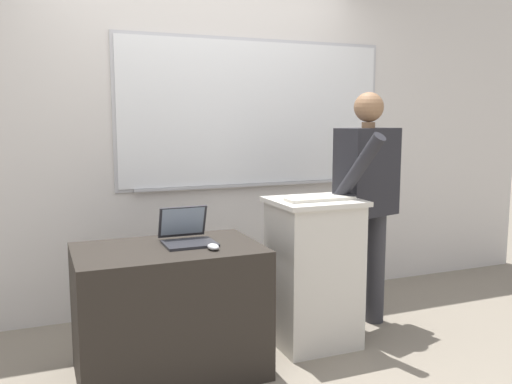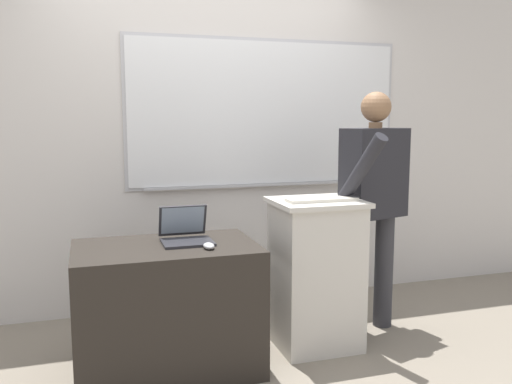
{
  "view_description": "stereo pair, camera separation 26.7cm",
  "coord_description": "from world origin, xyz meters",
  "px_view_note": "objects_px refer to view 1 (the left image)",
  "views": [
    {
      "loc": [
        -1.17,
        -2.64,
        1.47
      ],
      "look_at": [
        0.06,
        0.36,
        1.02
      ],
      "focal_mm": 38.0,
      "sensor_mm": 36.0,
      "label": 1
    },
    {
      "loc": [
        -0.92,
        -2.74,
        1.47
      ],
      "look_at": [
        0.06,
        0.36,
        1.02
      ],
      "focal_mm": 38.0,
      "sensor_mm": 36.0,
      "label": 2
    }
  ],
  "objects_px": {
    "side_desk": "(169,310)",
    "laptop": "(187,234)",
    "wireless_keyboard": "(320,199)",
    "computer_mouse_by_keyboard": "(350,196)",
    "lectern_podium": "(313,272)",
    "computer_mouse_by_laptop": "(213,247)",
    "person_presenter": "(367,193)"
  },
  "relations": [
    {
      "from": "side_desk",
      "to": "laptop",
      "type": "xyz_separation_m",
      "value": [
        0.13,
        0.07,
        0.43
      ]
    },
    {
      "from": "laptop",
      "to": "wireless_keyboard",
      "type": "height_order",
      "value": "wireless_keyboard"
    },
    {
      "from": "laptop",
      "to": "computer_mouse_by_keyboard",
      "type": "xyz_separation_m",
      "value": [
        1.06,
        -0.08,
        0.18
      ]
    },
    {
      "from": "lectern_podium",
      "to": "wireless_keyboard",
      "type": "distance_m",
      "value": 0.49
    },
    {
      "from": "computer_mouse_by_laptop",
      "to": "computer_mouse_by_keyboard",
      "type": "distance_m",
      "value": 1.0
    },
    {
      "from": "laptop",
      "to": "computer_mouse_by_laptop",
      "type": "bearing_deg",
      "value": -68.3
    },
    {
      "from": "side_desk",
      "to": "laptop",
      "type": "relative_size",
      "value": 3.33
    },
    {
      "from": "person_presenter",
      "to": "computer_mouse_by_laptop",
      "type": "height_order",
      "value": "person_presenter"
    },
    {
      "from": "person_presenter",
      "to": "wireless_keyboard",
      "type": "distance_m",
      "value": 0.51
    },
    {
      "from": "lectern_podium",
      "to": "laptop",
      "type": "xyz_separation_m",
      "value": [
        -0.83,
        0.01,
        0.32
      ]
    },
    {
      "from": "person_presenter",
      "to": "laptop",
      "type": "height_order",
      "value": "person_presenter"
    },
    {
      "from": "wireless_keyboard",
      "to": "computer_mouse_by_laptop",
      "type": "distance_m",
      "value": 0.79
    },
    {
      "from": "person_presenter",
      "to": "wireless_keyboard",
      "type": "xyz_separation_m",
      "value": [
        -0.47,
        -0.19,
        0.01
      ]
    },
    {
      "from": "person_presenter",
      "to": "computer_mouse_by_laptop",
      "type": "xyz_separation_m",
      "value": [
        -1.22,
        -0.34,
        -0.19
      ]
    },
    {
      "from": "lectern_podium",
      "to": "person_presenter",
      "type": "bearing_deg",
      "value": 14.64
    },
    {
      "from": "computer_mouse_by_laptop",
      "to": "laptop",
      "type": "bearing_deg",
      "value": 111.7
    },
    {
      "from": "side_desk",
      "to": "computer_mouse_by_keyboard",
      "type": "height_order",
      "value": "computer_mouse_by_keyboard"
    },
    {
      "from": "laptop",
      "to": "wireless_keyboard",
      "type": "relative_size",
      "value": 0.7
    },
    {
      "from": "laptop",
      "to": "computer_mouse_by_laptop",
      "type": "relative_size",
      "value": 3.12
    },
    {
      "from": "side_desk",
      "to": "computer_mouse_by_laptop",
      "type": "distance_m",
      "value": 0.47
    },
    {
      "from": "laptop",
      "to": "computer_mouse_by_laptop",
      "type": "xyz_separation_m",
      "value": [
        0.09,
        -0.23,
        -0.04
      ]
    },
    {
      "from": "lectern_podium",
      "to": "computer_mouse_by_laptop",
      "type": "bearing_deg",
      "value": -164.0
    },
    {
      "from": "person_presenter",
      "to": "computer_mouse_by_keyboard",
      "type": "relative_size",
      "value": 16.41
    },
    {
      "from": "lectern_podium",
      "to": "wireless_keyboard",
      "type": "relative_size",
      "value": 2.15
    },
    {
      "from": "side_desk",
      "to": "person_presenter",
      "type": "height_order",
      "value": "person_presenter"
    },
    {
      "from": "person_presenter",
      "to": "wireless_keyboard",
      "type": "relative_size",
      "value": 3.7
    },
    {
      "from": "laptop",
      "to": "side_desk",
      "type": "bearing_deg",
      "value": -151.34
    },
    {
      "from": "person_presenter",
      "to": "computer_mouse_by_laptop",
      "type": "bearing_deg",
      "value": 179.37
    },
    {
      "from": "side_desk",
      "to": "laptop",
      "type": "bearing_deg",
      "value": 28.66
    },
    {
      "from": "computer_mouse_by_laptop",
      "to": "side_desk",
      "type": "bearing_deg",
      "value": 144.02
    },
    {
      "from": "person_presenter",
      "to": "wireless_keyboard",
      "type": "bearing_deg",
      "value": -174.52
    },
    {
      "from": "side_desk",
      "to": "wireless_keyboard",
      "type": "bearing_deg",
      "value": -0.37
    }
  ]
}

